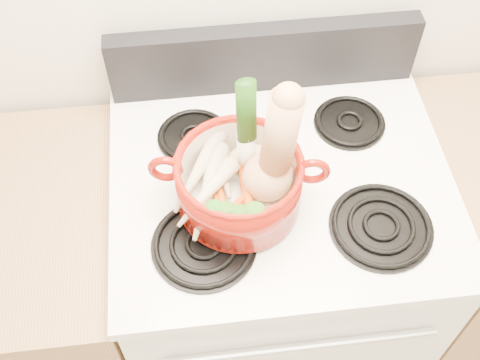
{
  "coord_description": "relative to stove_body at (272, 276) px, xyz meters",
  "views": [
    {
      "loc": [
        -0.19,
        0.6,
        2.05
      ],
      "look_at": [
        -0.11,
        1.31,
        1.07
      ],
      "focal_mm": 45.0,
      "sensor_mm": 36.0,
      "label": 1
    }
  ],
  "objects": [
    {
      "name": "parsnip_2",
      "position": [
        -0.14,
        0.0,
        0.57
      ],
      "size": [
        0.06,
        0.19,
        0.06
      ],
      "primitive_type": "cone",
      "rotation": [
        1.66,
        0.0,
        0.13
      ],
      "color": "beige",
      "rests_on": "dutch_oven"
    },
    {
      "name": "dutch_oven",
      "position": [
        -0.11,
        -0.07,
        0.57
      ],
      "size": [
        0.3,
        0.3,
        0.13
      ],
      "primitive_type": "cylinder",
      "rotation": [
        0.0,
        0.0,
        -0.14
      ],
      "color": "maroon",
      "rests_on": "burner_front_left"
    },
    {
      "name": "parsnip_4",
      "position": [
        -0.19,
        -0.02,
        0.58
      ],
      "size": [
        0.15,
        0.21,
        0.06
      ],
      "primitive_type": "cone",
      "rotation": [
        1.66,
        0.0,
        -0.56
      ],
      "color": "beige",
      "rests_on": "dutch_oven"
    },
    {
      "name": "pot_handle_right",
      "position": [
        0.04,
        -0.09,
        0.62
      ],
      "size": [
        0.08,
        0.03,
        0.07
      ],
      "primitive_type": "torus",
      "rotation": [
        1.57,
        0.0,
        -0.14
      ],
      "color": "maroon",
      "rests_on": "dutch_oven"
    },
    {
      "name": "leek",
      "position": [
        -0.08,
        -0.01,
        0.67
      ],
      "size": [
        0.05,
        0.07,
        0.27
      ],
      "primitive_type": "cylinder",
      "rotation": [
        -0.08,
        0.0,
        0.2
      ],
      "color": "silver",
      "rests_on": "dutch_oven"
    },
    {
      "name": "burner_front_right",
      "position": [
        0.19,
        -0.16,
        0.5
      ],
      "size": [
        0.22,
        0.22,
        0.02
      ],
      "primitive_type": "cylinder",
      "color": "black",
      "rests_on": "cooktop"
    },
    {
      "name": "carrot_1",
      "position": [
        -0.15,
        -0.1,
        0.56
      ],
      "size": [
        0.04,
        0.14,
        0.04
      ],
      "primitive_type": "cone",
      "rotation": [
        1.66,
        0.0,
        0.04
      ],
      "color": "#BC3E09",
      "rests_on": "dutch_oven"
    },
    {
      "name": "pot_handle_left",
      "position": [
        -0.25,
        -0.04,
        0.62
      ],
      "size": [
        0.08,
        0.03,
        0.07
      ],
      "primitive_type": "torus",
      "rotation": [
        1.57,
        0.0,
        -0.14
      ],
      "color": "maroon",
      "rests_on": "dutch_oven"
    },
    {
      "name": "ginger",
      "position": [
        -0.07,
        0.01,
        0.56
      ],
      "size": [
        0.1,
        0.08,
        0.05
      ],
      "primitive_type": "ellipsoid",
      "rotation": [
        0.0,
        0.0,
        0.09
      ],
      "color": "#DABB86",
      "rests_on": "dutch_oven"
    },
    {
      "name": "cooktop",
      "position": [
        0.0,
        0.0,
        0.47
      ],
      "size": [
        0.78,
        0.67,
        0.03
      ],
      "primitive_type": "cube",
      "color": "white",
      "rests_on": "stove_body"
    },
    {
      "name": "parsnip_0",
      "position": [
        -0.16,
        -0.03,
        0.56
      ],
      "size": [
        0.12,
        0.25,
        0.07
      ],
      "primitive_type": "cone",
      "rotation": [
        1.66,
        0.0,
        -0.3
      ],
      "color": "beige",
      "rests_on": "dutch_oven"
    },
    {
      "name": "oven_handle",
      "position": [
        0.0,
        -0.34,
        0.32
      ],
      "size": [
        0.6,
        0.02,
        0.02
      ],
      "primitive_type": "cylinder",
      "rotation": [
        0.0,
        1.57,
        0.0
      ],
      "color": "silver",
      "rests_on": "stove_body"
    },
    {
      "name": "control_backsplash",
      "position": [
        0.0,
        0.3,
        0.58
      ],
      "size": [
        0.76,
        0.05,
        0.18
      ],
      "primitive_type": "cube",
      "color": "black",
      "rests_on": "cooktop"
    },
    {
      "name": "carrot_3",
      "position": [
        -0.12,
        -0.12,
        0.57
      ],
      "size": [
        0.11,
        0.11,
        0.04
      ],
      "primitive_type": "cone",
      "rotation": [
        1.66,
        0.0,
        -0.81
      ],
      "color": "#D93D0A",
      "rests_on": "dutch_oven"
    },
    {
      "name": "burner_back_right",
      "position": [
        0.19,
        0.14,
        0.5
      ],
      "size": [
        0.17,
        0.17,
        0.02
      ],
      "primitive_type": "cylinder",
      "color": "black",
      "rests_on": "cooktop"
    },
    {
      "name": "burner_back_left",
      "position": [
        -0.19,
        0.14,
        0.5
      ],
      "size": [
        0.17,
        0.17,
        0.02
      ],
      "primitive_type": "cylinder",
      "color": "black",
      "rests_on": "cooktop"
    },
    {
      "name": "burner_front_left",
      "position": [
        -0.19,
        -0.16,
        0.5
      ],
      "size": [
        0.22,
        0.22,
        0.02
      ],
      "primitive_type": "cylinder",
      "color": "black",
      "rests_on": "cooktop"
    },
    {
      "name": "parsnip_3",
      "position": [
        -0.18,
        -0.08,
        0.58
      ],
      "size": [
        0.16,
        0.16,
        0.06
      ],
      "primitive_type": "cone",
      "rotation": [
        1.66,
        0.0,
        -0.78
      ],
      "color": "beige",
      "rests_on": "dutch_oven"
    },
    {
      "name": "parsnip_1",
      "position": [
        -0.17,
        -0.07,
        0.56
      ],
      "size": [
        0.12,
        0.23,
        0.07
      ],
      "primitive_type": "cone",
      "rotation": [
        1.66,
        0.0,
        -0.33
      ],
      "color": "beige",
      "rests_on": "dutch_oven"
    },
    {
      "name": "stove_body",
      "position": [
        0.0,
        0.0,
        0.0
      ],
      "size": [
        0.76,
        0.65,
        0.92
      ],
      "primitive_type": "cube",
      "color": "white",
      "rests_on": "floor"
    },
    {
      "name": "carrot_2",
      "position": [
        -0.09,
        -0.1,
        0.57
      ],
      "size": [
        0.04,
        0.18,
        0.05
      ],
      "primitive_type": "cone",
      "rotation": [
        1.66,
        0.0,
        0.06
      ],
      "color": "#C54709",
      "rests_on": "dutch_oven"
    },
    {
      "name": "squash",
      "position": [
        -0.03,
        -0.06,
        0.68
      ],
      "size": [
        0.17,
        0.16,
        0.29
      ],
      "primitive_type": null,
      "rotation": [
        0.0,
        0.09,
        0.33
      ],
      "color": "tan",
      "rests_on": "dutch_oven"
    },
    {
      "name": "carrot_0",
      "position": [
        -0.14,
        -0.12,
        0.55
      ],
      "size": [
        0.07,
        0.14,
        0.04
      ],
      "primitive_type": "cone",
      "rotation": [
        1.66,
        0.0,
        0.33
      ],
      "color": "#DB530A",
      "rests_on": "dutch_oven"
    }
  ]
}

